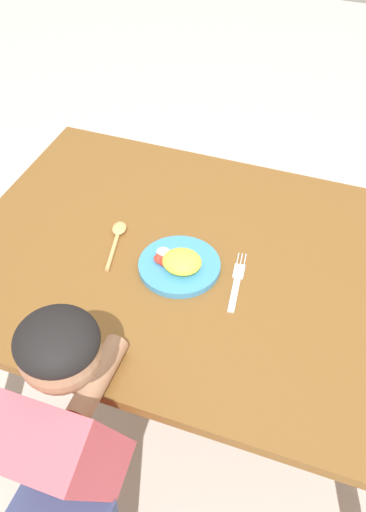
{
  "coord_description": "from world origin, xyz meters",
  "views": [
    {
      "loc": [
        0.3,
        -1.06,
        1.84
      ],
      "look_at": [
        -0.08,
        -0.02,
        0.76
      ],
      "focal_mm": 40.58,
      "sensor_mm": 36.0,
      "label": 1
    }
  ],
  "objects_px": {
    "spoon": "(117,236)",
    "person": "(69,504)",
    "plate": "(179,264)",
    "fork": "(236,283)"
  },
  "relations": [
    {
      "from": "plate",
      "to": "spoon",
      "type": "bearing_deg",
      "value": 164.6
    },
    {
      "from": "plate",
      "to": "person",
      "type": "relative_size",
      "value": 0.21
    },
    {
      "from": "plate",
      "to": "spoon",
      "type": "height_order",
      "value": "plate"
    },
    {
      "from": "plate",
      "to": "person",
      "type": "distance_m",
      "value": 0.63
    },
    {
      "from": "fork",
      "to": "spoon",
      "type": "height_order",
      "value": "spoon"
    },
    {
      "from": "person",
      "to": "fork",
      "type": "bearing_deg",
      "value": 71.3
    },
    {
      "from": "spoon",
      "to": "person",
      "type": "bearing_deg",
      "value": -178.74
    },
    {
      "from": "plate",
      "to": "person",
      "type": "bearing_deg",
      "value": -94.21
    },
    {
      "from": "plate",
      "to": "fork",
      "type": "distance_m",
      "value": 0.16
    },
    {
      "from": "fork",
      "to": "spoon",
      "type": "bearing_deg",
      "value": 73.51
    }
  ]
}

